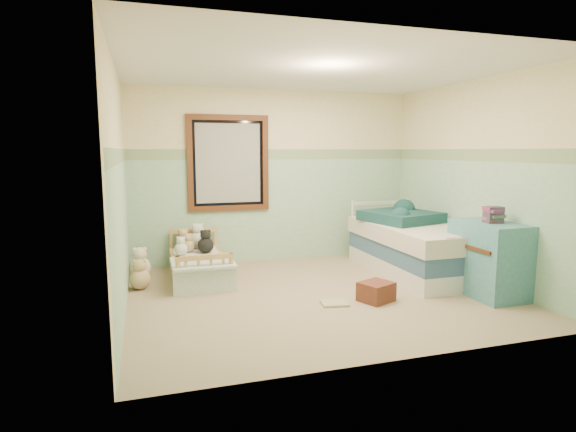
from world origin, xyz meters
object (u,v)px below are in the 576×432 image
object	(u,v)px
plush_floor_tan	(140,279)
dresser	(489,259)
plush_floor_cream	(140,268)
floor_book	(335,303)
twin_bed_frame	(414,265)
red_pillow	(376,292)
toddler_bed_frame	(199,272)

from	to	relation	value
plush_floor_tan	dresser	distance (m)	4.04
plush_floor_cream	plush_floor_tan	xyz separation A→B (m)	(0.00, -0.51, -0.01)
floor_book	plush_floor_tan	bearing A→B (deg)	157.97
twin_bed_frame	red_pillow	distance (m)	1.37
dresser	toddler_bed_frame	bearing A→B (deg)	151.56
toddler_bed_frame	plush_floor_cream	world-z (taller)	plush_floor_cream
red_pillow	plush_floor_tan	bearing A→B (deg)	153.65
dresser	plush_floor_tan	bearing A→B (deg)	159.78
twin_bed_frame	red_pillow	bearing A→B (deg)	-139.15
plush_floor_cream	plush_floor_tan	bearing A→B (deg)	-90.00
dresser	plush_floor_cream	bearing A→B (deg)	153.23
dresser	red_pillow	world-z (taller)	dresser
plush_floor_tan	floor_book	bearing A→B (deg)	-31.11
plush_floor_cream	twin_bed_frame	distance (m)	3.60
plush_floor_tan	floor_book	xyz separation A→B (m)	(1.99, -1.20, -0.11)
toddler_bed_frame	dresser	bearing A→B (deg)	-28.44
twin_bed_frame	red_pillow	xyz separation A→B (m)	(-1.04, -0.90, -0.01)
toddler_bed_frame	red_pillow	xyz separation A→B (m)	(1.74, -1.49, 0.02)
toddler_bed_frame	plush_floor_tan	bearing A→B (deg)	-159.81
dresser	floor_book	distance (m)	1.85
toddler_bed_frame	red_pillow	world-z (taller)	red_pillow
toddler_bed_frame	twin_bed_frame	distance (m)	2.84
toddler_bed_frame	twin_bed_frame	world-z (taller)	twin_bed_frame
plush_floor_tan	red_pillow	size ratio (longest dim) A/B	0.73
plush_floor_tan	toddler_bed_frame	bearing A→B (deg)	20.19
plush_floor_cream	floor_book	bearing A→B (deg)	-40.78
plush_floor_cream	red_pillow	distance (m)	3.01
plush_floor_cream	plush_floor_tan	size ratio (longest dim) A/B	1.11
toddler_bed_frame	floor_book	xyz separation A→B (m)	(1.27, -1.46, -0.07)
plush_floor_cream	red_pillow	world-z (taller)	plush_floor_cream
dresser	red_pillow	size ratio (longest dim) A/B	2.49
twin_bed_frame	floor_book	size ratio (longest dim) A/B	7.01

